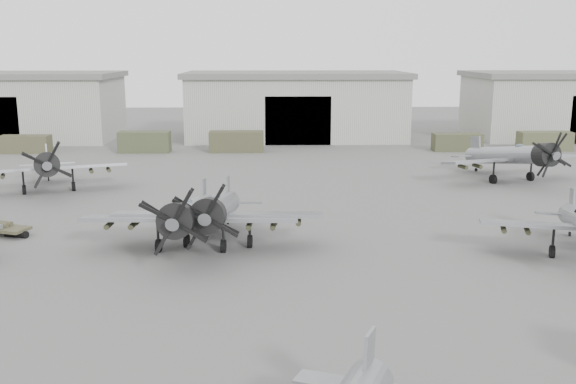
% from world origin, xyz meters
% --- Properties ---
extents(ground, '(220.00, 220.00, 0.00)m').
position_xyz_m(ground, '(0.00, 0.00, 0.00)').
color(ground, '#545451').
rests_on(ground, ground).
extents(hangar_left, '(29.00, 14.80, 8.70)m').
position_xyz_m(hangar_left, '(-38.00, 61.96, 4.37)').
color(hangar_left, '#B0B0A5').
rests_on(hangar_left, ground).
extents(hangar_center, '(29.00, 14.80, 8.70)m').
position_xyz_m(hangar_center, '(0.00, 61.96, 4.37)').
color(hangar_center, '#B0B0A5').
rests_on(hangar_center, ground).
extents(support_truck_1, '(5.55, 2.20, 1.97)m').
position_xyz_m(support_truck_1, '(-31.49, 50.00, 0.99)').
color(support_truck_1, '#45442D').
rests_on(support_truck_1, ground).
extents(support_truck_2, '(5.81, 2.20, 2.39)m').
position_xyz_m(support_truck_2, '(-17.88, 50.00, 1.19)').
color(support_truck_2, '#3E442C').
rests_on(support_truck_2, ground).
extents(support_truck_3, '(6.22, 2.20, 2.37)m').
position_xyz_m(support_truck_3, '(-7.33, 50.00, 1.19)').
color(support_truck_3, '#41422B').
rests_on(support_truck_3, ground).
extents(support_truck_5, '(5.61, 2.20, 2.03)m').
position_xyz_m(support_truck_5, '(18.35, 50.00, 1.01)').
color(support_truck_5, '#3F412A').
rests_on(support_truck_5, ground).
extents(support_truck_6, '(6.06, 2.20, 2.19)m').
position_xyz_m(support_truck_6, '(28.68, 50.00, 1.10)').
color(support_truck_6, '#494C31').
rests_on(support_truck_6, ground).
extents(aircraft_mid_1, '(12.51, 11.25, 5.00)m').
position_xyz_m(aircraft_mid_1, '(-8.12, 12.02, 2.28)').
color(aircraft_mid_1, gray).
rests_on(aircraft_mid_1, ground).
extents(aircraft_far_0, '(12.61, 11.36, 5.07)m').
position_xyz_m(aircraft_far_0, '(-21.65, 28.43, 2.31)').
color(aircraft_far_0, gray).
rests_on(aircraft_far_0, ground).
extents(aircraft_far_1, '(13.12, 11.81, 5.24)m').
position_xyz_m(aircraft_far_1, '(18.07, 31.59, 2.38)').
color(aircraft_far_1, gray).
rests_on(aircraft_far_1, ground).
extents(aircraft_extra_866, '(12.51, 11.25, 5.00)m').
position_xyz_m(aircraft_extra_866, '(-6.61, 12.94, 2.28)').
color(aircraft_extra_866, gray).
rests_on(aircraft_extra_866, ground).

